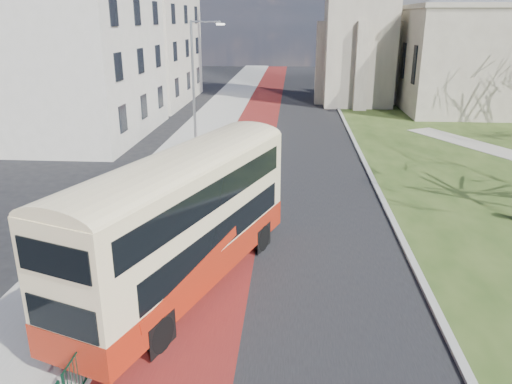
{
  "coord_description": "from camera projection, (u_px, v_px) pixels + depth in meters",
  "views": [
    {
      "loc": [
        1.75,
        -13.3,
        8.16
      ],
      "look_at": [
        0.44,
        4.39,
        2.0
      ],
      "focal_mm": 35.0,
      "sensor_mm": 36.0,
      "label": 1
    }
  ],
  "objects": [
    {
      "name": "street_block_far",
      "position": [
        138.0,
        44.0,
        50.21
      ],
      "size": [
        10.3,
        16.3,
        11.5
      ],
      "color": "beige",
      "rests_on": "ground"
    },
    {
      "name": "street_block_near",
      "position": [
        69.0,
        44.0,
        34.89
      ],
      "size": [
        10.3,
        14.3,
        13.0
      ],
      "color": "beige",
      "rests_on": "ground"
    },
    {
      "name": "bus_lane",
      "position": [
        249.0,
        145.0,
        34.25
      ],
      "size": [
        3.4,
        120.0,
        0.01
      ],
      "primitive_type": "cube",
      "color": "#591414",
      "rests_on": "ground"
    },
    {
      "name": "pavement_west",
      "position": [
        194.0,
        143.0,
        34.5
      ],
      "size": [
        4.0,
        120.0,
        0.12
      ],
      "primitive_type": "cube",
      "color": "gray",
      "rests_on": "ground"
    },
    {
      "name": "kerb_west",
      "position": [
        223.0,
        143.0,
        34.36
      ],
      "size": [
        0.25,
        120.0,
        0.13
      ],
      "primitive_type": "cube",
      "color": "#999993",
      "rests_on": "ground"
    },
    {
      "name": "bus",
      "position": [
        184.0,
        216.0,
        15.28
      ],
      "size": [
        5.74,
        10.45,
        4.29
      ],
      "rotation": [
        0.0,
        0.0,
        -0.35
      ],
      "color": "#9F210E",
      "rests_on": "ground"
    },
    {
      "name": "ground",
      "position": [
        231.0,
        300.0,
        15.33
      ],
      "size": [
        160.0,
        160.0,
        0.0
      ],
      "primitive_type": "plane",
      "color": "black",
      "rests_on": "ground"
    },
    {
      "name": "road_carriageway",
      "position": [
        288.0,
        145.0,
        34.06
      ],
      "size": [
        9.0,
        120.0,
        0.01
      ],
      "primitive_type": "cube",
      "color": "black",
      "rests_on": "ground"
    },
    {
      "name": "streetlamp",
      "position": [
        196.0,
        80.0,
        31.08
      ],
      "size": [
        2.13,
        0.18,
        8.0
      ],
      "color": "gray",
      "rests_on": "pavement_west"
    },
    {
      "name": "pedestrian_railing",
      "position": [
        167.0,
        229.0,
        19.12
      ],
      "size": [
        0.07,
        24.0,
        1.12
      ],
      "color": "#0D3A27",
      "rests_on": "ground"
    },
    {
      "name": "kerb_east",
      "position": [
        353.0,
        139.0,
        35.61
      ],
      "size": [
        0.25,
        80.0,
        0.13
      ],
      "primitive_type": "cube",
      "color": "#999993",
      "rests_on": "ground"
    }
  ]
}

